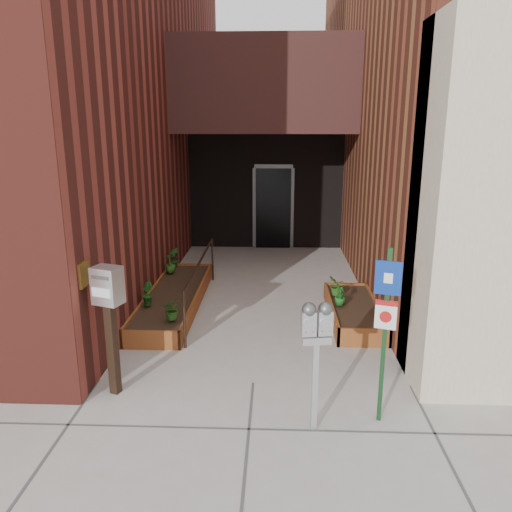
# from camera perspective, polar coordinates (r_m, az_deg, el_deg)

# --- Properties ---
(ground) EXTENTS (80.00, 80.00, 0.00)m
(ground) POSITION_cam_1_polar(r_m,az_deg,el_deg) (6.59, -0.34, -14.32)
(ground) COLOR #9E9991
(ground) RESTS_ON ground
(architecture) EXTENTS (20.00, 14.60, 10.00)m
(architecture) POSITION_cam_1_polar(r_m,az_deg,el_deg) (12.77, 0.28, 22.86)
(architecture) COLOR maroon
(architecture) RESTS_ON ground
(planter_left) EXTENTS (0.90, 3.60, 0.30)m
(planter_left) POSITION_cam_1_polar(r_m,az_deg,el_deg) (9.17, -9.31, -4.94)
(planter_left) COLOR maroon
(planter_left) RESTS_ON ground
(planter_right) EXTENTS (0.80, 2.20, 0.30)m
(planter_right) POSITION_cam_1_polar(r_m,az_deg,el_deg) (8.63, 11.09, -6.33)
(planter_right) COLOR maroon
(planter_right) RESTS_ON ground
(handrail) EXTENTS (0.04, 3.34, 0.90)m
(handrail) POSITION_cam_1_polar(r_m,az_deg,el_deg) (8.85, -6.36, -1.39)
(handrail) COLOR black
(handrail) RESTS_ON ground
(parking_meter) EXTENTS (0.34, 0.18, 1.46)m
(parking_meter) POSITION_cam_1_polar(r_m,az_deg,el_deg) (5.25, 6.93, -8.66)
(parking_meter) COLOR #B0B0B3
(parking_meter) RESTS_ON ground
(sign_post) EXTENTS (0.26, 0.10, 1.99)m
(sign_post) POSITION_cam_1_polar(r_m,az_deg,el_deg) (5.49, 14.60, -6.90)
(sign_post) COLOR #133618
(sign_post) RESTS_ON ground
(payment_dropbox) EXTENTS (0.38, 0.33, 1.62)m
(payment_dropbox) POSITION_cam_1_polar(r_m,az_deg,el_deg) (6.15, -16.46, -5.24)
(payment_dropbox) COLOR black
(payment_dropbox) RESTS_ON ground
(shrub_left_a) EXTENTS (0.37, 0.37, 0.34)m
(shrub_left_a) POSITION_cam_1_polar(r_m,az_deg,el_deg) (7.78, -9.54, -5.99)
(shrub_left_a) COLOR #225117
(shrub_left_a) RESTS_ON planter_left
(shrub_left_b) EXTENTS (0.28, 0.28, 0.38)m
(shrub_left_b) POSITION_cam_1_polar(r_m,az_deg,el_deg) (8.47, -12.35, -4.22)
(shrub_left_b) COLOR #194F16
(shrub_left_b) RESTS_ON planter_left
(shrub_left_c) EXTENTS (0.30, 0.30, 0.39)m
(shrub_left_c) POSITION_cam_1_polar(r_m,az_deg,el_deg) (10.19, -9.78, -0.81)
(shrub_left_c) COLOR #2C611B
(shrub_left_c) RESTS_ON planter_left
(shrub_left_d) EXTENTS (0.29, 0.29, 0.39)m
(shrub_left_d) POSITION_cam_1_polar(r_m,az_deg,el_deg) (10.62, -9.28, -0.14)
(shrub_left_d) COLOR #175319
(shrub_left_d) RESTS_ON planter_left
(shrub_right_a) EXTENTS (0.24, 0.24, 0.33)m
(shrub_right_a) POSITION_cam_1_polar(r_m,az_deg,el_deg) (8.39, 9.61, -4.45)
(shrub_right_a) COLOR #195A1A
(shrub_right_a) RESTS_ON planter_right
(shrub_right_b) EXTENTS (0.24, 0.24, 0.32)m
(shrub_right_b) POSITION_cam_1_polar(r_m,az_deg,el_deg) (8.42, 9.58, -4.44)
(shrub_right_b) COLOR #215A19
(shrub_right_b) RESTS_ON planter_right
(shrub_right_c) EXTENTS (0.33, 0.33, 0.33)m
(shrub_right_c) POSITION_cam_1_polar(r_m,az_deg,el_deg) (8.83, 9.23, -3.43)
(shrub_right_c) COLOR #255719
(shrub_right_c) RESTS_ON planter_right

